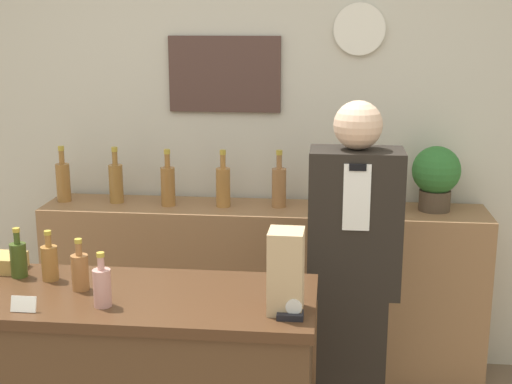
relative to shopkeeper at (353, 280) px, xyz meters
The scene contains 19 objects.
back_wall 1.17m from the shopkeeper, 122.85° to the left, with size 5.20×0.09×2.70m.
back_shelf 0.83m from the shopkeeper, 127.09° to the left, with size 2.34×0.38×0.95m.
shopkeeper is the anchor object (origin of this frame).
potted_plant 0.85m from the shopkeeper, 56.28° to the left, with size 0.25×0.25×0.34m.
paper_bag 0.79m from the shopkeeper, 110.09° to the right, with size 0.12×0.13×0.29m.
tape_dispenser 0.81m from the shopkeeper, 106.95° to the right, with size 0.09×0.06×0.07m.
price_card_right 1.41m from the shopkeeper, 145.41° to the right, with size 0.09×0.02×0.06m.
gift_box 1.47m from the shopkeeper, 164.00° to the right, with size 0.13×0.14×0.06m.
counter_bottle_1 1.41m from the shopkeeper, 160.49° to the right, with size 0.06×0.06×0.20m.
counter_bottle_2 1.30m from the shopkeeper, 157.56° to the right, with size 0.06×0.06×0.20m.
counter_bottle_3 1.20m from the shopkeeper, 150.81° to the right, with size 0.06×0.06×0.20m.
counter_bottle_4 1.17m from the shopkeeper, 141.39° to the right, with size 0.06×0.06×0.20m.
shelf_bottle_0 1.69m from the shopkeeper, 158.00° to the left, with size 0.08×0.08×0.30m.
shelf_bottle_1 1.43m from the shopkeeper, 153.42° to the left, with size 0.08×0.08×0.30m.
shelf_bottle_2 1.16m from the shopkeeper, 148.37° to the left, with size 0.08×0.08×0.30m.
shelf_bottle_3 0.94m from the shopkeeper, 137.91° to the left, with size 0.08×0.08×0.30m.
shelf_bottle_4 0.78m from the shopkeeper, 120.95° to the left, with size 0.08×0.08×0.30m.
shelf_bottle_5 0.66m from the shopkeeper, 98.00° to the left, with size 0.08×0.08×0.30m.
shelf_bottle_6 0.68m from the shopkeeper, 70.45° to the left, with size 0.08×0.08×0.30m.
Camera 1 is at (0.44, -1.86, 1.92)m, focal length 50.00 mm.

